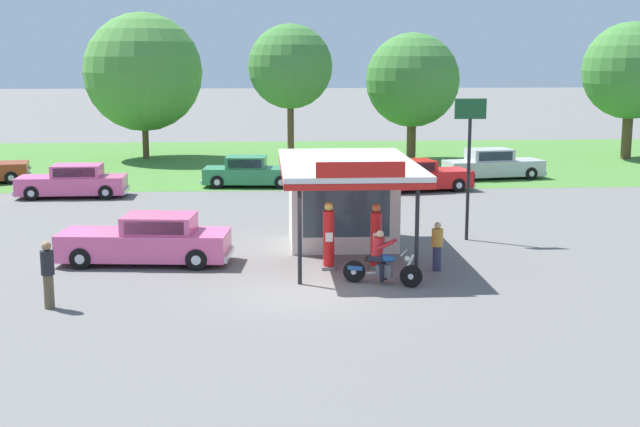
{
  "coord_description": "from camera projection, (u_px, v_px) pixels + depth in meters",
  "views": [
    {
      "loc": [
        -1.26,
        -22.93,
        6.42
      ],
      "look_at": [
        0.52,
        4.21,
        1.4
      ],
      "focal_mm": 48.14,
      "sensor_mm": 36.0,
      "label": 1
    }
  ],
  "objects": [
    {
      "name": "parked_car_back_row_far_right",
      "position": [
        73.0,
        182.0,
        39.37
      ],
      "size": [
        5.07,
        1.95,
        1.5
      ],
      "color": "#E55993",
      "rests_on": "ground"
    },
    {
      "name": "tree_oak_distant_spare",
      "position": [
        146.0,
        75.0,
        53.0
      ],
      "size": [
        7.33,
        7.33,
        9.08
      ],
      "color": "brown",
      "rests_on": "ground"
    },
    {
      "name": "bystander_strolling_foreground",
      "position": [
        48.0,
        273.0,
        21.95
      ],
      "size": [
        0.34,
        0.34,
        1.77
      ],
      "color": "brown",
      "rests_on": "ground"
    },
    {
      "name": "service_station_kiosk",
      "position": [
        343.0,
        194.0,
        28.93
      ],
      "size": [
        4.24,
        7.6,
        3.54
      ],
      "color": "silver",
      "rests_on": "ground"
    },
    {
      "name": "parked_car_back_row_centre_left",
      "position": [
        493.0,
        165.0,
        45.25
      ],
      "size": [
        5.56,
        2.59,
        1.59
      ],
      "color": "#B7B7BC",
      "rests_on": "ground"
    },
    {
      "name": "gas_pump_offside",
      "position": [
        376.0,
        239.0,
        26.11
      ],
      "size": [
        0.44,
        0.44,
        2.01
      ],
      "color": "slate",
      "rests_on": "ground"
    },
    {
      "name": "tree_oak_left",
      "position": [
        412.0,
        80.0,
        52.7
      ],
      "size": [
        5.77,
        5.77,
        7.83
      ],
      "color": "brown",
      "rests_on": "ground"
    },
    {
      "name": "tree_oak_far_left",
      "position": [
        628.0,
        73.0,
        53.23
      ],
      "size": [
        6.01,
        6.01,
        8.51
      ],
      "color": "brown",
      "rests_on": "ground"
    },
    {
      "name": "parked_car_back_row_far_left",
      "position": [
        417.0,
        176.0,
        41.21
      ],
      "size": [
        5.34,
        2.77,
        1.5
      ],
      "color": "red",
      "rests_on": "ground"
    },
    {
      "name": "parked_car_second_row_spare",
      "position": [
        250.0,
        173.0,
        42.6
      ],
      "size": [
        4.93,
        2.14,
        1.5
      ],
      "color": "#2D844C",
      "rests_on": "ground"
    },
    {
      "name": "gas_pump_nearside",
      "position": [
        329.0,
        239.0,
        26.01
      ],
      "size": [
        0.44,
        0.44,
        2.07
      ],
      "color": "slate",
      "rests_on": "ground"
    },
    {
      "name": "grass_verge_strip",
      "position": [
        285.0,
        161.0,
        53.19
      ],
      "size": [
        120.0,
        24.0,
        0.01
      ],
      "primitive_type": "cube",
      "color": "#477A33",
      "rests_on": "ground"
    },
    {
      "name": "motorcycle_with_rider",
      "position": [
        381.0,
        262.0,
        24.27
      ],
      "size": [
        2.17,
        1.05,
        1.58
      ],
      "color": "black",
      "rests_on": "ground"
    },
    {
      "name": "ground_plane",
      "position": [
        311.0,
        291.0,
        23.75
      ],
      "size": [
        300.0,
        300.0,
        0.0
      ],
      "primitive_type": "plane",
      "color": "slate"
    },
    {
      "name": "bystander_standing_back_lot",
      "position": [
        437.0,
        245.0,
        25.86
      ],
      "size": [
        0.34,
        0.34,
        1.5
      ],
      "color": "#2D3351",
      "rests_on": "ground"
    },
    {
      "name": "roadside_pole_sign",
      "position": [
        469.0,
        145.0,
        29.73
      ],
      "size": [
        1.1,
        0.12,
        4.97
      ],
      "color": "black",
      "rests_on": "ground"
    },
    {
      "name": "tree_oak_centre",
      "position": [
        290.0,
        67.0,
        47.89
      ],
      "size": [
        4.73,
        4.73,
        8.19
      ],
      "color": "brown",
      "rests_on": "ground"
    },
    {
      "name": "featured_classic_sedan",
      "position": [
        147.0,
        241.0,
        26.79
      ],
      "size": [
        5.56,
        2.3,
        1.55
      ],
      "color": "#E55993",
      "rests_on": "ground"
    }
  ]
}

